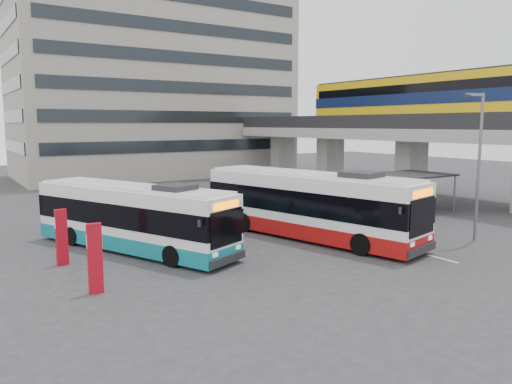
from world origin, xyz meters
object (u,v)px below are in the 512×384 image
pedestrian (225,228)px  lamp_post (478,158)px  bus_main (309,205)px  bus_teal (133,218)px

pedestrian → lamp_post: (10.78, -6.36, 3.42)m
lamp_post → bus_main: bearing=149.4°
pedestrian → lamp_post: 12.97m
bus_teal → lamp_post: size_ratio=1.51×
pedestrian → lamp_post: bearing=-113.0°
bus_main → pedestrian: bus_main is taller
bus_main → bus_teal: 8.86m
bus_main → lamp_post: size_ratio=1.71×
lamp_post → pedestrian: bearing=157.4°
bus_teal → bus_main: bearing=-39.4°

